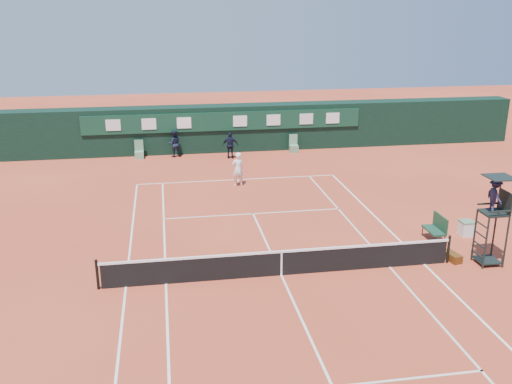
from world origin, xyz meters
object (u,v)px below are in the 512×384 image
(tennis_net, at_px, (281,262))
(player, at_px, (238,169))
(cooler, at_px, (466,228))
(player_bench, at_px, (437,227))
(umpire_chair, at_px, (495,202))

(tennis_net, distance_m, player, 10.84)
(cooler, bearing_deg, player_bench, -168.59)
(player_bench, bearing_deg, tennis_net, -163.34)
(umpire_chair, xyz_separation_m, cooler, (0.64, 2.70, -2.13))
(cooler, distance_m, player, 12.05)
(player_bench, xyz_separation_m, player, (-7.06, 8.75, 0.32))
(player_bench, height_order, player, player)
(player, bearing_deg, player_bench, 114.47)
(tennis_net, bearing_deg, player_bench, 16.66)
(umpire_chair, relative_size, cooler, 5.30)
(player, bearing_deg, umpire_chair, 111.03)
(player_bench, distance_m, cooler, 1.57)
(tennis_net, relative_size, cooler, 20.00)
(umpire_chair, height_order, player_bench, umpire_chair)
(tennis_net, bearing_deg, cooler, 15.74)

